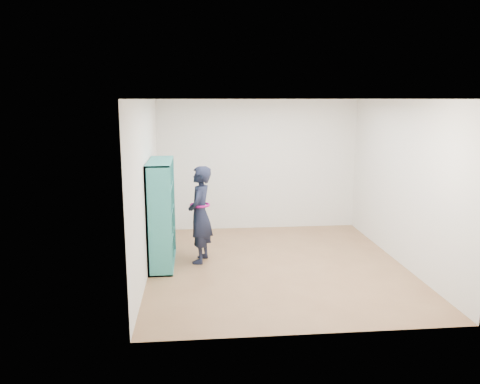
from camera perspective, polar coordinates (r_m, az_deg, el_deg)
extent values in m
plane|color=brown|center=(7.57, 4.47, -8.88)|extent=(4.50, 4.50, 0.00)
plane|color=white|center=(7.11, 4.79, 11.20)|extent=(4.50, 4.50, 0.00)
cube|color=white|center=(7.16, -11.34, 0.56)|extent=(0.02, 4.50, 2.60)
cube|color=white|center=(7.83, 19.18, 1.06)|extent=(0.02, 4.50, 2.60)
cube|color=white|center=(9.43, 2.23, 3.29)|extent=(4.00, 0.02, 2.60)
cube|color=white|center=(5.08, 9.06, -3.69)|extent=(4.00, 0.02, 2.60)
cube|color=teal|center=(6.92, -9.88, -3.71)|extent=(0.37, 0.03, 1.67)
cube|color=teal|center=(8.11, -9.25, -1.49)|extent=(0.37, 0.03, 1.67)
cube|color=teal|center=(7.75, -9.34, -8.42)|extent=(0.37, 1.25, 0.03)
cube|color=teal|center=(7.36, -9.74, 3.71)|extent=(0.37, 1.25, 0.03)
cube|color=teal|center=(7.53, -10.83, -2.53)|extent=(0.03, 1.25, 1.67)
cube|color=teal|center=(7.32, -9.64, -2.88)|extent=(0.34, 0.03, 1.62)
cube|color=teal|center=(7.71, -9.44, -2.16)|extent=(0.34, 0.03, 1.62)
cube|color=teal|center=(7.62, -9.44, -5.47)|extent=(0.34, 1.20, 0.03)
cube|color=teal|center=(7.51, -9.54, -2.51)|extent=(0.34, 1.20, 0.03)
cube|color=teal|center=(7.43, -9.64, 0.52)|extent=(0.34, 1.20, 0.03)
cube|color=beige|center=(7.34, -9.40, -8.97)|extent=(0.23, 0.15, 0.09)
cube|color=black|center=(7.13, -9.47, -5.40)|extent=(0.19, 0.17, 0.27)
cube|color=maroon|center=(7.03, -9.57, -2.28)|extent=(0.19, 0.17, 0.25)
cube|color=silver|center=(7.02, -9.71, 0.37)|extent=(0.23, 0.15, 0.09)
cube|color=navy|center=(7.63, -9.17, -7.44)|extent=(0.19, 0.17, 0.27)
cube|color=brown|center=(7.51, -9.27, -4.42)|extent=(0.19, 0.17, 0.30)
cube|color=#BFB28C|center=(7.49, -9.39, -2.21)|extent=(0.23, 0.15, 0.06)
cube|color=#26594C|center=(7.34, -9.46, 1.59)|extent=(0.19, 0.17, 0.28)
cube|color=beige|center=(8.01, -9.00, -6.53)|extent=(0.19, 0.17, 0.27)
cube|color=black|center=(7.98, -9.11, -4.37)|extent=(0.23, 0.15, 0.06)
cube|color=maroon|center=(7.81, -9.17, -1.01)|extent=(0.19, 0.17, 0.23)
cube|color=silver|center=(7.73, -9.27, 2.18)|extent=(0.19, 0.17, 0.30)
imported|color=black|center=(7.52, -4.89, -2.77)|extent=(0.51, 0.65, 1.57)
torus|color=#A80C72|center=(7.49, -4.91, -1.58)|extent=(0.39, 0.39, 0.04)
cube|color=silver|center=(7.61, -5.86, -1.82)|extent=(0.01, 0.10, 0.14)
cube|color=black|center=(7.61, -5.86, -1.82)|extent=(0.01, 0.10, 0.13)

